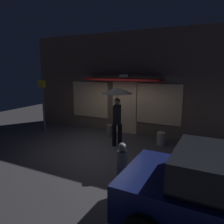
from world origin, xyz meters
name	(u,v)px	position (x,y,z in m)	size (l,w,h in m)	color
ground_plane	(100,149)	(0.00, 0.00, 0.00)	(18.00, 18.00, 0.00)	#423F44
building_facade	(126,84)	(0.00, 2.34, 2.08)	(9.21, 1.00, 4.20)	brown
person_with_umbrella	(117,100)	(0.40, 0.56, 1.65)	(1.06, 1.06, 2.10)	black
street_sign_post	(43,101)	(-3.28, 0.84, 1.33)	(0.40, 0.07, 2.34)	#595B60
sidewalk_bollard	(109,131)	(-0.33, 1.39, 0.25)	(0.22, 0.22, 0.50)	slate
sidewalk_bollard_2	(161,139)	(1.78, 1.38, 0.23)	(0.30, 0.30, 0.46)	#B2A899
fire_hydrant	(122,160)	(1.39, -1.29, 0.40)	(0.28, 0.28, 0.87)	gray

